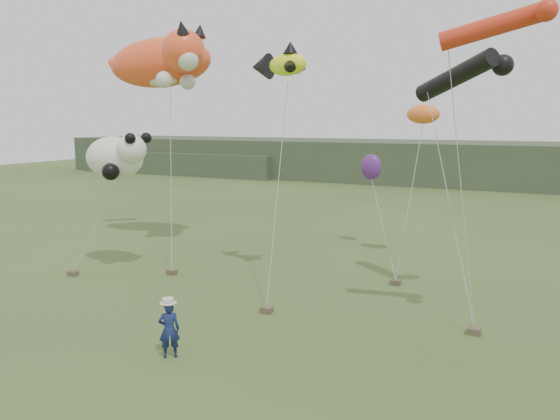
{
  "coord_description": "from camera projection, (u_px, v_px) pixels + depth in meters",
  "views": [
    {
      "loc": [
        8.0,
        -11.4,
        6.11
      ],
      "look_at": [
        1.02,
        3.0,
        3.48
      ],
      "focal_mm": 35.0,
      "sensor_mm": 36.0,
      "label": 1
    }
  ],
  "objects": [
    {
      "name": "festival_attendant",
      "position": [
        169.0,
        330.0,
        14.15
      ],
      "size": [
        0.66,
        0.62,
        1.51
      ],
      "primitive_type": "imported",
      "rotation": [
        0.0,
        0.0,
        3.78
      ],
      "color": "navy",
      "rests_on": "ground"
    },
    {
      "name": "sandbag_anchors",
      "position": [
        263.0,
        291.0,
        19.49
      ],
      "size": [
        15.49,
        5.11,
        0.19
      ],
      "color": "brown",
      "rests_on": "ground"
    },
    {
      "name": "ground",
      "position": [
        197.0,
        352.0,
        14.56
      ],
      "size": [
        120.0,
        120.0,
        0.0
      ],
      "primitive_type": "plane",
      "color": "#385123",
      "rests_on": "ground"
    },
    {
      "name": "tube_kites",
      "position": [
        476.0,
        59.0,
        16.37
      ],
      "size": [
        4.4,
        5.26,
        2.37
      ],
      "color": "black",
      "rests_on": "ground"
    },
    {
      "name": "panda_kite",
      "position": [
        117.0,
        157.0,
        22.01
      ],
      "size": [
        3.06,
        1.98,
        1.9
      ],
      "color": "white",
      "rests_on": "ground"
    },
    {
      "name": "headland",
      "position": [
        423.0,
        162.0,
        55.27
      ],
      "size": [
        90.0,
        13.0,
        4.0
      ],
      "color": "#2D3D28",
      "rests_on": "ground"
    },
    {
      "name": "fish_kite",
      "position": [
        278.0,
        65.0,
        19.96
      ],
      "size": [
        2.46,
        1.67,
        1.28
      ],
      "color": "#EDFF22",
      "rests_on": "ground"
    },
    {
      "name": "misc_kites",
      "position": [
        396.0,
        141.0,
        24.54
      ],
      "size": [
        3.97,
        2.73,
        3.49
      ],
      "color": "orange",
      "rests_on": "ground"
    },
    {
      "name": "cat_kite",
      "position": [
        165.0,
        61.0,
        25.91
      ],
      "size": [
        6.87,
        3.88,
        2.95
      ],
      "color": "#FF5125",
      "rests_on": "ground"
    }
  ]
}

